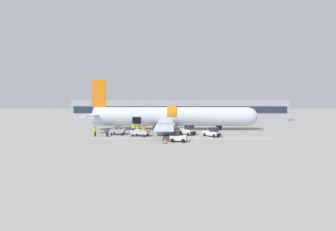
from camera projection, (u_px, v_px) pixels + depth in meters
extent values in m
plane|color=gray|center=(190.00, 135.00, 35.51)|extent=(500.00, 500.00, 0.00)
cube|color=silver|center=(180.00, 138.00, 32.14)|extent=(28.41, 0.31, 0.01)
cube|color=#9EA3AD|center=(179.00, 110.00, 72.43)|extent=(70.73, 11.39, 6.70)
cube|color=#232D3D|center=(180.00, 110.00, 66.67)|extent=(69.32, 0.16, 2.14)
cylinder|color=silver|center=(172.00, 116.00, 43.09)|extent=(32.07, 3.91, 3.91)
sphere|color=silver|center=(248.00, 116.00, 43.00)|extent=(3.71, 3.71, 3.71)
cone|color=silver|center=(95.00, 116.00, 43.18)|extent=(4.49, 3.60, 3.60)
cylinder|color=orange|center=(172.00, 115.00, 43.03)|extent=(1.92, 3.92, 3.92)
cube|color=orange|center=(98.00, 93.00, 42.93)|extent=(2.93, 0.28, 5.73)
cube|color=silver|center=(91.00, 116.00, 39.16)|extent=(1.17, 7.99, 0.20)
cube|color=silver|center=(105.00, 114.00, 47.15)|extent=(1.17, 7.99, 0.20)
cube|color=silver|center=(165.00, 125.00, 35.44)|extent=(2.77, 14.27, 0.40)
cube|color=silver|center=(166.00, 119.00, 50.86)|extent=(2.77, 14.27, 0.40)
cylinder|color=gray|center=(166.00, 129.00, 35.24)|extent=(3.04, 2.20, 2.20)
cylinder|color=gray|center=(167.00, 121.00, 51.12)|extent=(3.04, 2.20, 2.20)
cube|color=black|center=(137.00, 120.00, 41.23)|extent=(1.70, 0.12, 1.40)
cylinder|color=#56565B|center=(219.00, 124.00, 43.11)|extent=(0.22, 0.22, 1.21)
sphere|color=black|center=(219.00, 127.00, 43.15)|extent=(1.25, 1.25, 1.25)
cylinder|color=#56565B|center=(156.00, 125.00, 40.54)|extent=(0.22, 0.22, 1.21)
sphere|color=black|center=(156.00, 128.00, 40.57)|extent=(1.25, 1.25, 1.25)
cylinder|color=#56565B|center=(157.00, 123.00, 45.84)|extent=(0.22, 0.22, 1.21)
sphere|color=black|center=(157.00, 126.00, 45.87)|extent=(1.25, 1.25, 1.25)
cube|color=white|center=(211.00, 133.00, 34.10)|extent=(2.85, 2.85, 0.62)
cube|color=#232833|center=(214.00, 129.00, 33.73)|extent=(1.65, 1.65, 0.70)
cube|color=black|center=(219.00, 135.00, 33.11)|extent=(0.91, 0.91, 0.31)
sphere|color=black|center=(214.00, 136.00, 33.02)|extent=(0.56, 0.56, 0.56)
sphere|color=black|center=(218.00, 135.00, 33.89)|extent=(0.56, 0.56, 0.56)
sphere|color=black|center=(205.00, 135.00, 34.34)|extent=(0.56, 0.56, 0.56)
sphere|color=black|center=(209.00, 134.00, 35.21)|extent=(0.56, 0.56, 0.56)
cube|color=silver|center=(178.00, 138.00, 29.26)|extent=(2.52, 1.79, 0.64)
cube|color=#232833|center=(176.00, 133.00, 29.31)|extent=(1.25, 1.33, 0.72)
cube|color=black|center=(170.00, 138.00, 29.53)|extent=(0.37, 1.20, 0.32)
sphere|color=black|center=(174.00, 139.00, 30.06)|extent=(0.56, 0.56, 0.56)
sphere|color=black|center=(172.00, 140.00, 28.83)|extent=(0.56, 0.56, 0.56)
sphere|color=black|center=(184.00, 139.00, 29.72)|extent=(0.56, 0.56, 0.56)
sphere|color=black|center=(183.00, 141.00, 28.48)|extent=(0.56, 0.56, 0.56)
cube|color=silver|center=(187.00, 131.00, 36.02)|extent=(2.81, 3.08, 0.74)
cube|color=#232833|center=(189.00, 127.00, 35.59)|extent=(1.71, 1.72, 0.80)
cube|color=black|center=(193.00, 133.00, 34.87)|extent=(1.07, 0.86, 0.37)
sphere|color=black|center=(188.00, 134.00, 34.88)|extent=(0.56, 0.56, 0.56)
sphere|color=black|center=(194.00, 133.00, 35.68)|extent=(0.56, 0.56, 0.56)
sphere|color=black|center=(181.00, 133.00, 36.40)|extent=(0.56, 0.56, 0.56)
sphere|color=black|center=(186.00, 132.00, 37.20)|extent=(0.56, 0.56, 0.56)
cube|color=#999BA0|center=(118.00, 132.00, 36.05)|extent=(2.58, 1.72, 0.05)
cube|color=#999BA0|center=(125.00, 130.00, 35.99)|extent=(0.10, 1.66, 0.48)
cube|color=#999BA0|center=(116.00, 131.00, 35.24)|extent=(2.48, 0.12, 0.48)
cube|color=#999BA0|center=(119.00, 130.00, 36.83)|extent=(2.48, 0.12, 0.48)
cube|color=#333338|center=(128.00, 133.00, 36.00)|extent=(0.90, 0.10, 0.06)
sphere|color=black|center=(122.00, 134.00, 35.21)|extent=(0.40, 0.40, 0.40)
sphere|color=black|center=(124.00, 133.00, 36.86)|extent=(0.40, 0.40, 0.40)
sphere|color=black|center=(111.00, 134.00, 35.27)|extent=(0.40, 0.40, 0.40)
sphere|color=black|center=(114.00, 133.00, 36.92)|extent=(0.40, 0.40, 0.40)
cube|color=#721951|center=(117.00, 130.00, 35.74)|extent=(0.55, 0.29, 0.58)
cube|color=#4C1E1E|center=(121.00, 130.00, 36.25)|extent=(0.40, 0.26, 0.53)
cube|color=#1E2347|center=(119.00, 131.00, 35.89)|extent=(0.34, 0.23, 0.28)
cube|color=#B7BABF|center=(140.00, 133.00, 34.53)|extent=(3.24, 2.36, 0.05)
cube|color=#B7BABF|center=(148.00, 132.00, 34.14)|extent=(0.49, 1.61, 0.52)
cube|color=#B7BABF|center=(138.00, 132.00, 33.75)|extent=(2.77, 0.80, 0.52)
cube|color=#B7BABF|center=(142.00, 131.00, 35.28)|extent=(2.77, 0.80, 0.52)
cube|color=#333338|center=(151.00, 135.00, 34.03)|extent=(0.89, 0.31, 0.06)
sphere|color=black|center=(144.00, 136.00, 33.48)|extent=(0.40, 0.40, 0.40)
sphere|color=black|center=(148.00, 134.00, 35.07)|extent=(0.40, 0.40, 0.40)
sphere|color=black|center=(133.00, 135.00, 34.02)|extent=(0.40, 0.40, 0.40)
sphere|color=black|center=(137.00, 134.00, 35.61)|extent=(0.40, 0.40, 0.40)
cube|color=#2D2D33|center=(141.00, 132.00, 34.72)|extent=(0.51, 0.32, 0.41)
cube|color=olive|center=(146.00, 132.00, 34.18)|extent=(0.53, 0.42, 0.59)
cylinder|color=#1E2338|center=(95.00, 134.00, 34.25)|extent=(0.33, 0.33, 0.78)
cylinder|color=#CCE523|center=(95.00, 130.00, 34.21)|extent=(0.43, 0.43, 0.61)
sphere|color=brown|center=(95.00, 127.00, 34.19)|extent=(0.22, 0.22, 0.22)
cylinder|color=#CCE523|center=(95.00, 130.00, 34.00)|extent=(0.14, 0.14, 0.56)
cylinder|color=#CCE523|center=(96.00, 130.00, 34.43)|extent=(0.14, 0.14, 0.56)
cylinder|color=#2D2D33|center=(133.00, 130.00, 38.93)|extent=(0.40, 0.40, 0.84)
cylinder|color=#B7E019|center=(133.00, 126.00, 38.89)|extent=(0.52, 0.52, 0.66)
sphere|color=tan|center=(133.00, 124.00, 38.87)|extent=(0.23, 0.23, 0.23)
cylinder|color=#B7E019|center=(134.00, 127.00, 38.80)|extent=(0.16, 0.16, 0.61)
cylinder|color=#B7E019|center=(132.00, 127.00, 38.99)|extent=(0.16, 0.16, 0.61)
cylinder|color=#2D2D33|center=(138.00, 132.00, 37.18)|extent=(0.39, 0.39, 0.77)
cylinder|color=#B7E019|center=(138.00, 128.00, 37.14)|extent=(0.50, 0.50, 0.61)
sphere|color=tan|center=(138.00, 126.00, 37.12)|extent=(0.21, 0.21, 0.21)
cylinder|color=#B7E019|center=(137.00, 128.00, 37.33)|extent=(0.16, 0.16, 0.56)
cylinder|color=#B7E019|center=(138.00, 128.00, 36.97)|extent=(0.16, 0.16, 0.56)
cylinder|color=#1E2338|center=(144.00, 132.00, 37.21)|extent=(0.34, 0.34, 0.81)
cylinder|color=orange|center=(143.00, 128.00, 37.18)|extent=(0.44, 0.44, 0.64)
sphere|color=#9E7556|center=(143.00, 125.00, 37.15)|extent=(0.22, 0.22, 0.22)
cylinder|color=orange|center=(145.00, 128.00, 37.14)|extent=(0.14, 0.14, 0.58)
cylinder|color=orange|center=(142.00, 128.00, 37.22)|extent=(0.14, 0.14, 0.58)
cube|color=#1E2347|center=(107.00, 135.00, 33.98)|extent=(0.43, 0.26, 0.63)
cube|color=black|center=(107.00, 132.00, 33.96)|extent=(0.27, 0.05, 0.12)
cube|color=black|center=(262.00, 131.00, 41.76)|extent=(0.50, 0.50, 0.03)
cone|color=orange|center=(262.00, 129.00, 41.74)|extent=(0.37, 0.37, 0.69)
cylinder|color=white|center=(262.00, 129.00, 41.74)|extent=(0.21, 0.21, 0.08)
cube|color=black|center=(165.00, 143.00, 27.99)|extent=(0.64, 0.64, 0.03)
cone|color=orange|center=(165.00, 141.00, 27.98)|extent=(0.47, 0.47, 0.66)
cylinder|color=white|center=(165.00, 141.00, 27.98)|extent=(0.27, 0.27, 0.08)
cube|color=black|center=(177.00, 135.00, 35.37)|extent=(0.54, 0.54, 0.03)
cone|color=orange|center=(177.00, 133.00, 35.35)|extent=(0.40, 0.40, 0.69)
cylinder|color=white|center=(177.00, 133.00, 35.35)|extent=(0.23, 0.23, 0.08)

